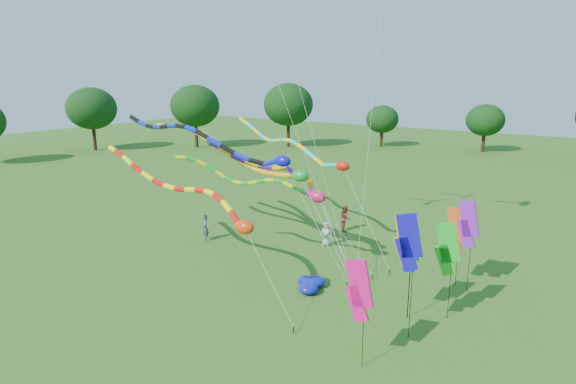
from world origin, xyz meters
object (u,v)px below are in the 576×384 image
Objects in this scene: tube_kite_red at (189,193)px; tube_kite_orange at (261,166)px; person_a at (326,234)px; person_b at (205,228)px; person_c at (345,218)px; blue_nylon_heap at (312,285)px.

tube_kite_orange is (0.33, 5.70, 0.55)m from tube_kite_red.
tube_kite_red reaches higher than person_a.
person_a is 0.91× the size of person_b.
tube_kite_red is at bearing -74.25° from tube_kite_orange.
person_c reaches higher than person_b.
person_c is (2.64, 6.14, -4.37)m from tube_kite_orange.
person_a is at bearing 150.11° from person_c.
person_a is at bearing 58.60° from person_b.
tube_kite_orange is at bearing 149.60° from blue_nylon_heap.
person_a is 3.46m from person_c.
person_c is at bearing 82.73° from person_a.
tube_kite_red is at bearing 128.76° from person_c.
tube_kite_red is 8.73× the size of person_b.
person_c is at bearing 107.86° from blue_nylon_heap.
person_b is at bearing -149.12° from tube_kite_orange.
tube_kite_red is 9.54× the size of person_a.
person_c is at bearing 88.38° from tube_kite_red.
blue_nylon_heap is (5.70, -3.34, -5.02)m from tube_kite_orange.
tube_kite_orange reaches higher than person_a.
tube_kite_orange reaches higher than tube_kite_red.
person_b reaches higher than person_a.
person_b is (-9.73, 2.50, 0.62)m from blue_nylon_heap.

